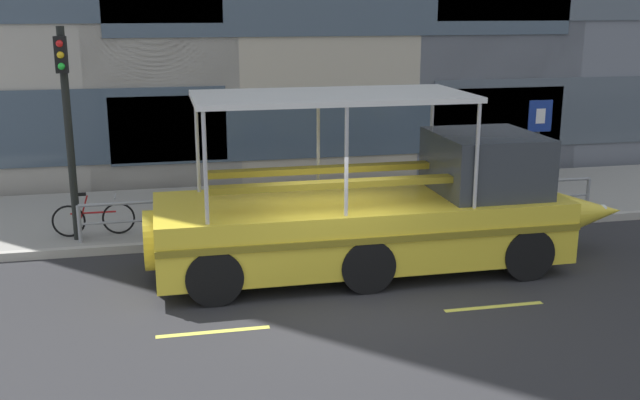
% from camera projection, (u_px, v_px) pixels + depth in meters
% --- Properties ---
extents(ground_plane, '(120.00, 120.00, 0.00)m').
position_uv_depth(ground_plane, '(341.00, 292.00, 13.48)').
color(ground_plane, '#2B2B2D').
extents(sidewalk, '(32.00, 4.80, 0.18)m').
position_uv_depth(sidewalk, '(288.00, 208.00, 18.75)').
color(sidewalk, '#99968E').
rests_on(sidewalk, ground_plane).
extents(curb_edge, '(32.00, 0.18, 0.18)m').
position_uv_depth(curb_edge, '(308.00, 237.00, 16.40)').
color(curb_edge, '#B2ADA3').
rests_on(curb_edge, ground_plane).
extents(lane_centreline, '(25.80, 0.12, 0.01)m').
position_uv_depth(lane_centreline, '(359.00, 319.00, 12.32)').
color(lane_centreline, '#DBD64C').
rests_on(lane_centreline, ground_plane).
extents(curb_guardrail, '(11.89, 0.09, 0.84)m').
position_uv_depth(curb_guardrail, '(352.00, 202.00, 16.78)').
color(curb_guardrail, gray).
rests_on(curb_guardrail, sidewalk).
extents(traffic_light_pole, '(0.24, 0.46, 4.45)m').
position_uv_depth(traffic_light_pole, '(67.00, 115.00, 15.20)').
color(traffic_light_pole, black).
rests_on(traffic_light_pole, sidewalk).
extents(parking_sign, '(0.60, 0.12, 2.64)m').
position_uv_depth(parking_sign, '(538.00, 135.00, 18.12)').
color(parking_sign, '#4C4F54').
rests_on(parking_sign, sidewalk).
extents(leaned_bicycle, '(1.74, 0.46, 0.96)m').
position_uv_depth(leaned_bicycle, '(94.00, 219.00, 16.10)').
color(leaned_bicycle, black).
rests_on(leaned_bicycle, sidewalk).
extents(duck_tour_boat, '(9.75, 2.70, 3.46)m').
position_uv_depth(duck_tour_boat, '(389.00, 213.00, 14.50)').
color(duck_tour_boat, yellow).
rests_on(duck_tour_boat, ground_plane).
extents(pedestrian_near_bow, '(0.22, 0.46, 1.61)m').
position_uv_depth(pedestrian_near_bow, '(447.00, 167.00, 18.43)').
color(pedestrian_near_bow, black).
rests_on(pedestrian_near_bow, sidewalk).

